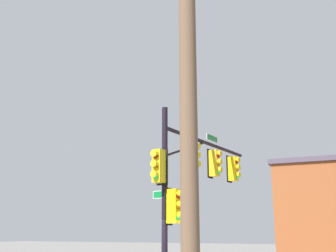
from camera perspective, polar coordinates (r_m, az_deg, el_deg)
The scene contains 2 objects.
signal_pole_assembly at distance 15.31m, azimuth 3.57°, elevation -6.77°, with size 7.07×1.82×6.37m.
utility_pole at distance 6.92m, azimuth 2.91°, elevation 1.14°, with size 1.79×0.47×7.82m.
Camera 1 is at (-12.53, -5.46, 2.15)m, focal length 43.34 mm.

